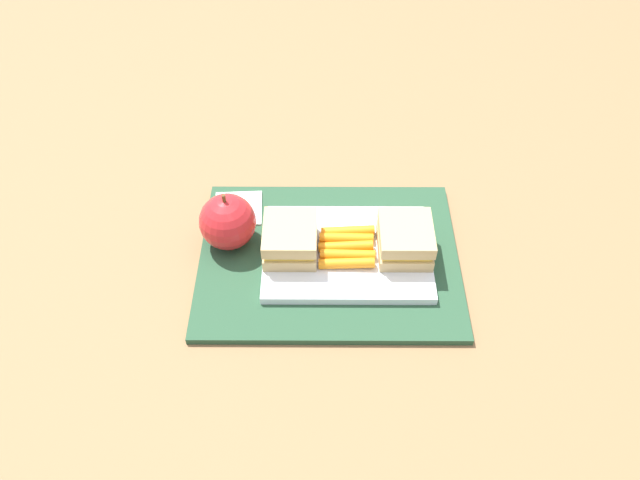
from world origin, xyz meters
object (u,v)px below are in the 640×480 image
sandwich_half_left (405,239)px  apple (228,222)px  sandwich_half_right (290,239)px  food_tray (347,253)px  paper_napkin (238,209)px  carrot_sticks_bundle (347,247)px

sandwich_half_left → apple: bearing=-6.3°
sandwich_half_right → apple: (0.09, -0.03, 0.01)m
sandwich_half_left → sandwich_half_right: 0.16m
food_tray → apple: 0.17m
food_tray → sandwich_half_left: sandwich_half_left is taller
food_tray → paper_napkin: (0.16, -0.09, -0.00)m
food_tray → sandwich_half_right: (0.08, 0.00, 0.03)m
food_tray → apple: apple is taller
sandwich_half_right → carrot_sticks_bundle: size_ratio=1.01×
sandwich_half_left → paper_napkin: 0.26m
sandwich_half_left → sandwich_half_right: size_ratio=1.00×
carrot_sticks_bundle → paper_napkin: bearing=-29.6°
carrot_sticks_bundle → apple: bearing=-9.3°
sandwich_half_left → apple: size_ratio=0.89×
food_tray → paper_napkin: bearing=-29.5°
apple → sandwich_half_left: bearing=173.7°
paper_napkin → food_tray: bearing=150.5°
sandwich_half_right → paper_napkin: size_ratio=1.14×
sandwich_half_left → paper_napkin: sandwich_half_left is taller
apple → paper_napkin: (-0.00, -0.06, -0.04)m
food_tray → carrot_sticks_bundle: size_ratio=2.90×
sandwich_half_right → food_tray: bearing=180.0°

